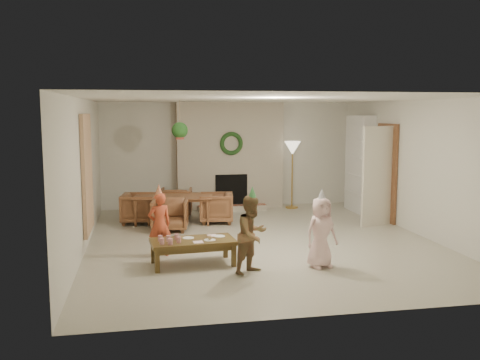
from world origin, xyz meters
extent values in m
plane|color=#B7B29E|center=(0.00, 0.00, 0.00)|extent=(7.00, 7.00, 0.00)
plane|color=white|center=(0.00, 0.00, 2.50)|extent=(7.00, 7.00, 0.00)
plane|color=silver|center=(0.00, 3.50, 1.25)|extent=(7.00, 0.00, 7.00)
plane|color=silver|center=(0.00, -3.50, 1.25)|extent=(7.00, 0.00, 7.00)
plane|color=silver|center=(-3.00, 0.00, 1.25)|extent=(0.00, 7.00, 7.00)
plane|color=silver|center=(3.00, 0.00, 1.25)|extent=(0.00, 7.00, 7.00)
cube|color=#562D16|center=(0.00, 3.30, 1.25)|extent=(2.50, 0.40, 2.50)
cube|color=maroon|center=(0.00, 2.95, 0.06)|extent=(1.60, 0.30, 0.12)
cube|color=black|center=(0.00, 3.12, 0.45)|extent=(0.75, 0.12, 0.75)
torus|color=#183F17|center=(0.00, 3.07, 1.55)|extent=(0.54, 0.10, 0.54)
cylinder|color=gold|center=(1.45, 3.00, 0.02)|extent=(0.30, 0.30, 0.03)
cylinder|color=gold|center=(1.45, 3.00, 0.74)|extent=(0.03, 0.03, 1.43)
cone|color=beige|center=(1.45, 3.00, 1.43)|extent=(0.38, 0.38, 0.32)
cube|color=white|center=(2.84, 2.30, 1.10)|extent=(0.30, 1.00, 2.20)
cube|color=white|center=(2.82, 2.30, 0.45)|extent=(0.30, 0.92, 0.03)
cube|color=white|center=(2.82, 2.30, 0.85)|extent=(0.30, 0.92, 0.03)
cube|color=white|center=(2.82, 2.30, 1.25)|extent=(0.30, 0.92, 0.03)
cube|color=white|center=(2.82, 2.30, 1.65)|extent=(0.30, 0.92, 0.03)
cube|color=#B43F21|center=(2.80, 2.15, 0.59)|extent=(0.20, 0.40, 0.24)
cube|color=#245685|center=(2.80, 2.35, 0.99)|extent=(0.20, 0.44, 0.24)
cube|color=#A06F22|center=(2.80, 2.20, 1.38)|extent=(0.20, 0.36, 0.22)
cube|color=brown|center=(2.96, 1.20, 1.02)|extent=(0.05, 0.86, 2.04)
cube|color=beige|center=(2.58, 0.82, 1.00)|extent=(0.77, 0.32, 2.00)
cube|color=beige|center=(-2.96, 0.20, 1.25)|extent=(0.06, 1.20, 2.00)
imported|color=brown|center=(-1.43, 1.82, 0.28)|extent=(1.72, 1.12, 0.56)
imported|color=brown|center=(-1.54, 1.12, 0.31)|extent=(0.76, 0.78, 0.62)
imported|color=brown|center=(-1.33, 2.52, 0.31)|extent=(0.76, 0.78, 0.62)
imported|color=brown|center=(-2.13, 1.92, 0.31)|extent=(0.78, 0.76, 0.62)
imported|color=brown|center=(-0.56, 1.69, 0.31)|extent=(0.78, 0.76, 0.62)
cylinder|color=tan|center=(-1.30, 1.50, 2.15)|extent=(0.01, 0.01, 0.70)
cylinder|color=#9A3F31|center=(-1.30, 1.50, 1.80)|extent=(0.16, 0.16, 0.12)
sphere|color=#1A4717|center=(-1.30, 1.50, 1.92)|extent=(0.32, 0.32, 0.32)
cube|color=brown|center=(-1.33, -1.23, 0.35)|extent=(1.30, 0.73, 0.06)
cube|color=brown|center=(-1.33, -1.23, 0.29)|extent=(1.19, 0.63, 0.08)
cube|color=brown|center=(-1.87, -1.53, 0.16)|extent=(0.07, 0.07, 0.33)
cube|color=brown|center=(-0.74, -1.44, 0.16)|extent=(0.07, 0.07, 0.33)
cube|color=brown|center=(-1.91, -1.03, 0.16)|extent=(0.07, 0.07, 0.33)
cube|color=brown|center=(-0.78, -0.93, 0.16)|extent=(0.07, 0.07, 0.33)
cylinder|color=silver|center=(-1.79, -1.42, 0.43)|extent=(0.07, 0.07, 0.09)
cylinder|color=silver|center=(-1.81, -1.23, 0.43)|extent=(0.07, 0.07, 0.09)
cylinder|color=silver|center=(-1.67, -1.46, 0.43)|extent=(0.07, 0.07, 0.09)
cylinder|color=silver|center=(-1.69, -1.26, 0.43)|extent=(0.07, 0.07, 0.09)
cylinder|color=silver|center=(-1.55, -1.37, 0.43)|extent=(0.07, 0.07, 0.09)
cylinder|color=silver|center=(-1.56, -1.18, 0.43)|extent=(0.07, 0.07, 0.09)
cylinder|color=white|center=(-1.38, -1.12, 0.39)|extent=(0.19, 0.19, 0.01)
cylinder|color=white|center=(-1.08, -1.31, 0.39)|extent=(0.19, 0.19, 0.01)
cylinder|color=white|center=(-0.90, -1.10, 0.39)|extent=(0.19, 0.19, 0.01)
sphere|color=tan|center=(-1.08, -1.31, 0.42)|extent=(0.07, 0.07, 0.07)
cube|color=#FFBBD4|center=(-1.26, -1.40, 0.39)|extent=(0.16, 0.16, 0.01)
cube|color=#FFBBD4|center=(-1.01, -1.03, 0.39)|extent=(0.16, 0.16, 0.01)
imported|color=#C14729|center=(-1.80, -0.66, 0.51)|extent=(0.42, 0.34, 1.02)
cone|color=gold|center=(-1.80, -0.66, 1.06)|extent=(0.15, 0.15, 0.19)
imported|color=#9A3A2A|center=(-0.54, -1.79, 0.56)|extent=(0.69, 0.66, 1.12)
cone|color=#439E51|center=(-0.54, -1.79, 1.16)|extent=(0.16, 0.16, 0.18)
imported|color=#FFCFCB|center=(0.52, -1.70, 0.52)|extent=(0.58, 0.46, 1.05)
cone|color=silver|center=(0.52, -1.70, 1.09)|extent=(0.15, 0.15, 0.19)
camera|label=1|loc=(-2.05, -8.88, 2.29)|focal=39.23mm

